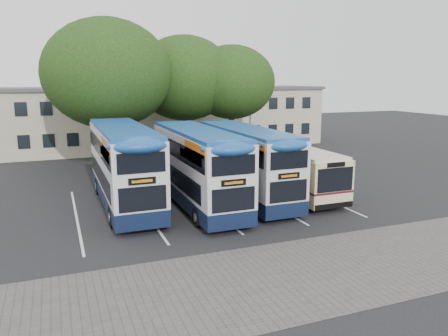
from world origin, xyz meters
TOP-DOWN VIEW (x-y plane):
  - ground at (0.00, 0.00)m, footprint 120.00×120.00m
  - paving_strip at (-2.00, -5.00)m, footprint 40.00×6.00m
  - bay_lines at (-3.75, 5.00)m, footprint 14.12×11.00m
  - depot_building at (0.00, 26.99)m, footprint 32.40×8.40m
  - lamp_post at (6.00, 19.97)m, footprint 0.25×1.05m
  - tree_left at (-7.48, 16.19)m, footprint 9.55×9.55m
  - tree_mid at (-0.88, 18.50)m, footprint 8.42×8.42m
  - tree_right at (2.96, 17.31)m, footprint 7.40×7.40m
  - bus_dd_left at (-8.04, 6.35)m, footprint 2.61×10.78m
  - bus_dd_mid at (-4.23, 4.76)m, footprint 2.52×10.39m
  - bus_dd_right at (-1.11, 5.19)m, footprint 2.46×10.15m
  - bus_single at (2.00, 5.67)m, footprint 2.51×9.85m

SIDE VIEW (x-z plane):
  - ground at x=0.00m, z-range 0.00..0.00m
  - paving_strip at x=-2.00m, z-range 0.00..0.01m
  - bay_lines at x=-3.75m, z-range 0.00..0.01m
  - bus_single at x=2.00m, z-range 0.20..3.13m
  - bus_dd_right at x=-1.11m, z-range 0.22..4.44m
  - bus_dd_mid at x=-4.23m, z-range 0.22..4.55m
  - bus_dd_left at x=-8.04m, z-range 0.23..4.72m
  - depot_building at x=0.00m, z-range 0.05..6.25m
  - lamp_post at x=6.00m, z-range 0.55..9.61m
  - tree_right at x=2.96m, z-range 1.78..11.67m
  - tree_mid at x=-0.88m, z-range 1.73..12.39m
  - tree_left at x=-7.48m, z-range 1.67..13.14m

